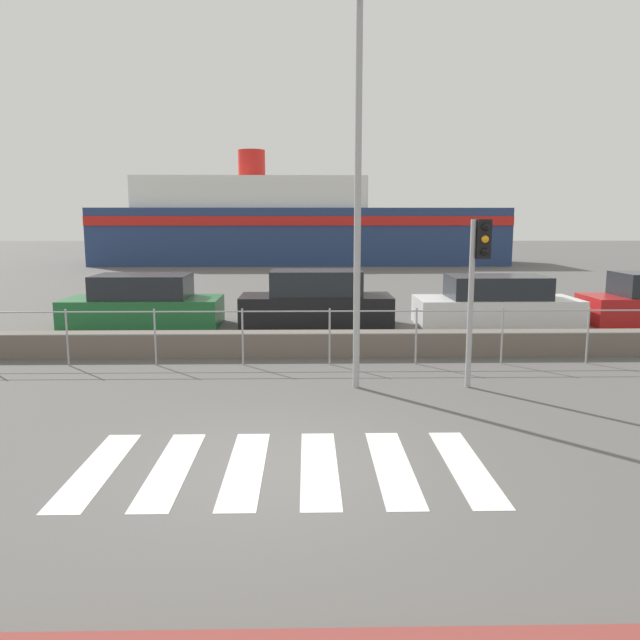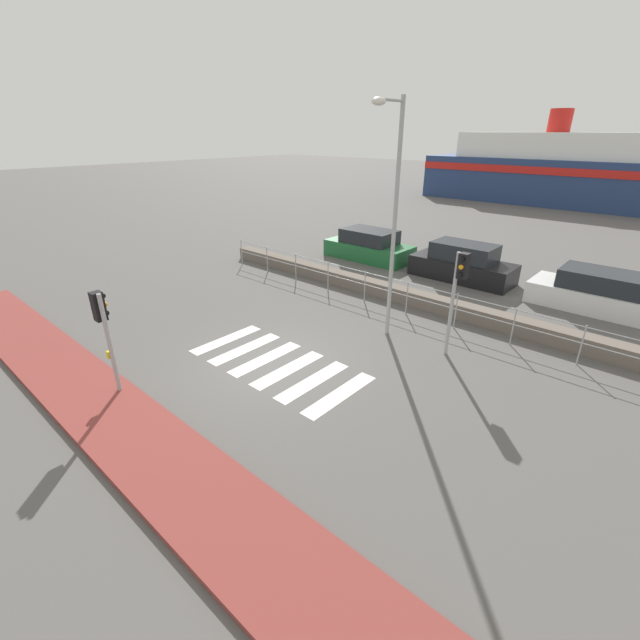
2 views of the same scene
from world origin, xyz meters
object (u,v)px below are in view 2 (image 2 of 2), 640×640
(ferry_boat, at_px, (582,175))
(parked_car_white, at_px, (600,294))
(traffic_light_near, at_px, (104,322))
(traffic_light_far, at_px, (458,282))
(streetlamp, at_px, (391,200))
(parked_car_green, at_px, (369,246))
(parked_car_black, at_px, (462,264))

(ferry_boat, bearing_deg, parked_car_white, -75.62)
(traffic_light_near, bearing_deg, traffic_light_far, 53.94)
(traffic_light_near, distance_m, streetlamp, 7.91)
(ferry_boat, distance_m, parked_car_green, 25.67)
(traffic_light_near, relative_size, traffic_light_far, 0.87)
(streetlamp, bearing_deg, parked_car_black, 95.16)
(traffic_light_near, bearing_deg, parked_car_black, 79.93)
(parked_car_white, bearing_deg, traffic_light_far, -109.80)
(traffic_light_near, xyz_separation_m, traffic_light_far, (5.20, 7.14, 0.32))
(streetlamp, xyz_separation_m, parked_car_black, (-0.62, 6.90, -3.46))
(streetlamp, relative_size, parked_car_black, 1.57)
(parked_car_green, bearing_deg, parked_car_black, 0.00)
(traffic_light_far, xyz_separation_m, parked_car_black, (-2.74, 6.69, -1.53))
(traffic_light_near, distance_m, parked_car_green, 14.10)
(traffic_light_near, distance_m, traffic_light_far, 8.84)
(traffic_light_far, relative_size, parked_car_white, 0.66)
(traffic_light_far, bearing_deg, parked_car_green, 138.74)
(traffic_light_far, height_order, parked_car_green, traffic_light_far)
(traffic_light_near, relative_size, ferry_boat, 0.10)
(ferry_boat, height_order, parked_car_white, ferry_boat)
(parked_car_green, xyz_separation_m, parked_car_black, (4.88, 0.00, 0.05))
(ferry_boat, relative_size, parked_car_green, 6.27)
(streetlamp, xyz_separation_m, parked_car_white, (4.53, 6.90, -3.53))
(parked_car_white, bearing_deg, parked_car_black, 180.00)
(parked_car_black, bearing_deg, streetlamp, -84.84)
(traffic_light_near, height_order, streetlamp, streetlamp)
(parked_car_black, height_order, parked_car_white, parked_car_black)
(ferry_boat, distance_m, parked_car_white, 26.24)
(streetlamp, bearing_deg, ferry_boat, 93.50)
(parked_car_black, bearing_deg, traffic_light_near, -100.07)
(parked_car_black, xyz_separation_m, parked_car_white, (5.15, 0.00, -0.07))
(streetlamp, bearing_deg, traffic_light_far, 5.56)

